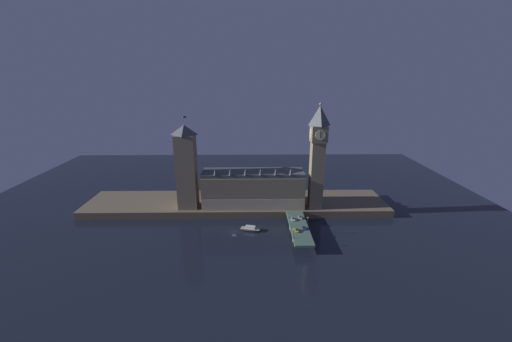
% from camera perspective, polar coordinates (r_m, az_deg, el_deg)
% --- Properties ---
extents(ground_plane, '(400.00, 400.00, 0.00)m').
position_cam_1_polar(ground_plane, '(202.70, -4.06, -10.97)').
color(ground_plane, black).
extents(embankment, '(220.00, 42.00, 5.35)m').
position_cam_1_polar(embankment, '(236.71, -3.58, -5.95)').
color(embankment, brown).
rests_on(embankment, ground_plane).
extents(parliament_hall, '(71.21, 21.67, 30.24)m').
position_cam_1_polar(parliament_hall, '(223.51, -0.53, -3.13)').
color(parliament_hall, '#7F7056').
rests_on(parliament_hall, embankment).
extents(clock_tower, '(10.96, 11.07, 72.68)m').
position_cam_1_polar(clock_tower, '(215.54, 11.12, 2.96)').
color(clock_tower, '#7F7056').
rests_on(clock_tower, embankment).
extents(victoria_tower, '(13.29, 13.29, 64.38)m').
position_cam_1_polar(victoria_tower, '(219.81, -12.52, 0.69)').
color(victoria_tower, '#7F7056').
rests_on(victoria_tower, embankment).
extents(bridge, '(11.11, 46.00, 6.21)m').
position_cam_1_polar(bridge, '(197.96, 7.81, -10.31)').
color(bridge, '#476656').
rests_on(bridge, ground_plane).
extents(car_northbound_lead, '(2.11, 4.55, 1.43)m').
position_cam_1_polar(car_northbound_lead, '(204.07, 6.80, -8.68)').
color(car_northbound_lead, white).
rests_on(car_northbound_lead, bridge).
extents(car_northbound_trail, '(1.84, 4.62, 1.41)m').
position_cam_1_polar(car_northbound_trail, '(190.78, 7.39, -10.65)').
color(car_northbound_trail, yellow).
rests_on(car_northbound_trail, bridge).
extents(car_southbound_lead, '(2.09, 4.10, 1.33)m').
position_cam_1_polar(car_southbound_lead, '(194.08, 8.72, -10.21)').
color(car_southbound_lead, navy).
rests_on(car_southbound_lead, bridge).
extents(car_southbound_trail, '(2.00, 4.13, 1.40)m').
position_cam_1_polar(car_southbound_trail, '(206.86, 8.07, -8.37)').
color(car_southbound_trail, white).
rests_on(car_southbound_trail, bridge).
extents(pedestrian_mid_walk, '(0.38, 0.38, 1.60)m').
position_cam_1_polar(pedestrian_mid_walk, '(200.40, 9.11, -9.24)').
color(pedestrian_mid_walk, black).
rests_on(pedestrian_mid_walk, bridge).
extents(pedestrian_far_rail, '(0.38, 0.38, 1.59)m').
position_cam_1_polar(pedestrian_far_rail, '(207.09, 5.99, -8.20)').
color(pedestrian_far_rail, black).
rests_on(pedestrian_far_rail, bridge).
extents(street_lamp_near, '(1.34, 0.60, 6.22)m').
position_cam_1_polar(street_lamp_near, '(181.80, 6.89, -10.96)').
color(street_lamp_near, '#2D3333').
rests_on(street_lamp_near, bridge).
extents(street_lamp_mid, '(1.34, 0.60, 6.12)m').
position_cam_1_polar(street_lamp_mid, '(196.39, 9.42, -8.86)').
color(street_lamp_mid, '#2D3333').
rests_on(street_lamp_mid, bridge).
extents(boat_upstream, '(14.51, 7.53, 3.19)m').
position_cam_1_polar(boat_upstream, '(203.12, -1.03, -10.49)').
color(boat_upstream, '#28282D').
rests_on(boat_upstream, ground_plane).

